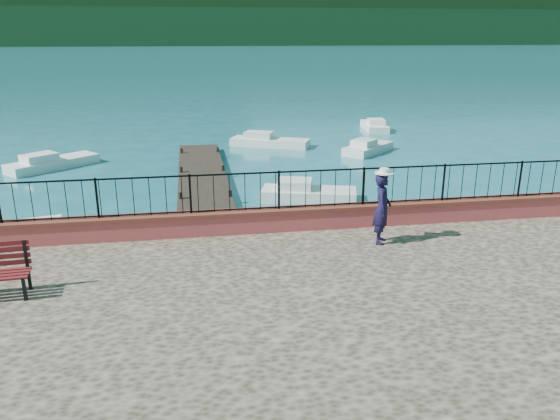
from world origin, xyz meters
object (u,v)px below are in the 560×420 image
object	(u,v)px
boat_3	(53,160)
person	(382,209)
boat_1	(309,190)
boat_2	(368,145)
boat_4	(270,139)
boat_0	(0,228)
boat_5	(375,124)

from	to	relation	value
boat_3	person	bearing A→B (deg)	-94.41
boat_1	boat_2	size ratio (longest dim) A/B	1.06
boat_1	boat_3	xyz separation A→B (m)	(-10.71, 6.99, 0.00)
person	boat_4	distance (m)	18.13
boat_0	boat_3	world-z (taller)	same
boat_0	boat_4	bearing A→B (deg)	38.37
boat_0	boat_2	xyz separation A→B (m)	(15.07, 10.54, 0.00)
boat_1	boat_5	xyz separation A→B (m)	(7.61, 14.74, 0.00)
boat_3	boat_4	bearing A→B (deg)	-23.04
boat_2	boat_5	distance (m)	7.35
boat_1	boat_5	distance (m)	16.59
boat_1	boat_3	bearing A→B (deg)	162.89
boat_1	boat_2	xyz separation A→B (m)	(4.93, 7.89, 0.00)
boat_3	boat_4	distance (m)	11.33
person	boat_5	bearing A→B (deg)	3.79
person	boat_0	xyz separation A→B (m)	(-10.22, 4.94, -1.66)
boat_4	boat_5	bearing A→B (deg)	54.49
person	boat_0	distance (m)	11.47
boat_1	boat_4	bearing A→B (deg)	105.63
person	boat_3	size ratio (longest dim) A/B	0.41
boat_5	boat_3	bearing A→B (deg)	121.07
person	boat_5	xyz separation A→B (m)	(7.53, 22.33, -1.66)
person	boat_2	bearing A→B (deg)	5.03
boat_0	boat_5	size ratio (longest dim) A/B	1.03
boat_5	boat_2	bearing A→B (deg)	166.77
boat_3	boat_5	xyz separation A→B (m)	(18.32, 7.74, 0.00)
person	boat_3	distance (m)	18.21
boat_3	boat_4	size ratio (longest dim) A/B	0.95
boat_4	boat_0	bearing A→B (deg)	-102.96
boat_4	boat_5	size ratio (longest dim) A/B	1.27
person	boat_2	distance (m)	16.31
boat_2	boat_4	bearing A→B (deg)	109.03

